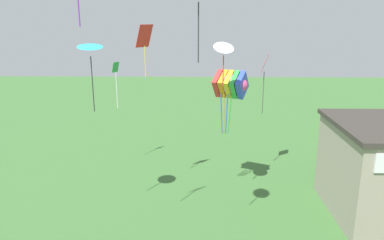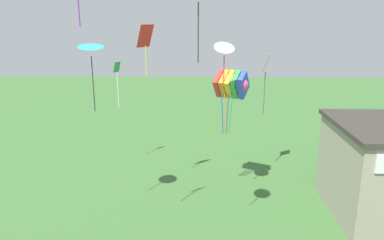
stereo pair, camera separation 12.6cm
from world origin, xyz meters
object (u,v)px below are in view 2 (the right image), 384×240
Objects in this scene: kite_cyan_delta at (91,48)px; kite_green_diamond at (117,77)px; kite_white_delta at (224,48)px; kite_red_diamond at (145,40)px; kite_rainbow_parafoil at (231,84)px; kite_pink_diamond at (265,70)px.

kite_cyan_delta is 7.75m from kite_green_diamond.
kite_cyan_delta is at bearing -168.35° from kite_white_delta.
kite_red_diamond reaches higher than kite_white_delta.
kite_cyan_delta is at bearing -125.88° from kite_red_diamond.
kite_red_diamond reaches higher than kite_green_diamond.
kite_red_diamond reaches higher than kite_cyan_delta.
kite_red_diamond is 0.89× the size of kite_green_diamond.
kite_pink_diamond reaches higher than kite_rainbow_parafoil.
kite_red_diamond is 0.85× the size of kite_cyan_delta.
kite_cyan_delta reaches higher than kite_green_diamond.
kite_red_diamond is at bearing 158.57° from kite_white_delta.
kite_rainbow_parafoil is at bearing 76.07° from kite_white_delta.
kite_pink_diamond is (2.35, 2.51, 0.50)m from kite_rainbow_parafoil.
kite_pink_diamond is 1.16× the size of kite_cyan_delta.
kite_cyan_delta reaches higher than kite_pink_diamond.
kite_pink_diamond is at bearing 58.80° from kite_white_delta.
kite_white_delta is 9.47m from kite_green_diamond.
kite_red_diamond is at bearing -172.38° from kite_rainbow_parafoil.
kite_white_delta is at bearing -21.43° from kite_red_diamond.
kite_white_delta reaches higher than kite_pink_diamond.
kite_pink_diamond is at bearing 33.34° from kite_cyan_delta.
kite_cyan_delta reaches higher than kite_white_delta.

